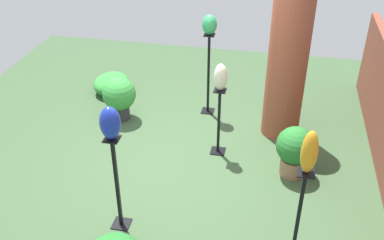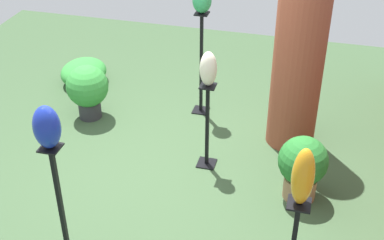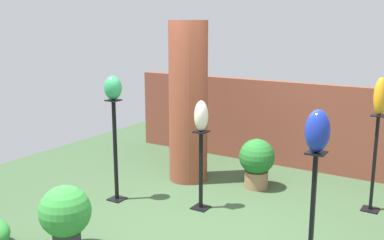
# 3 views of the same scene
# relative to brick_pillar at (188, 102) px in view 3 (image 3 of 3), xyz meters

# --- Properties ---
(ground_plane) EXTENTS (8.00, 8.00, 0.00)m
(ground_plane) POSITION_rel_brick_pillar_xyz_m (1.00, -1.26, -1.15)
(ground_plane) COLOR #385133
(brick_wall_back) EXTENTS (5.60, 0.12, 1.37)m
(brick_wall_back) POSITION_rel_brick_pillar_xyz_m (1.00, 1.37, -0.47)
(brick_wall_back) COLOR brown
(brick_wall_back) RESTS_ON ground
(brick_pillar) EXTENTS (0.56, 0.56, 2.31)m
(brick_pillar) POSITION_rel_brick_pillar_xyz_m (0.00, 0.00, 0.00)
(brick_pillar) COLOR brown
(brick_pillar) RESTS_ON ground
(pedestal_ivory) EXTENTS (0.20, 0.20, 0.99)m
(pedestal_ivory) POSITION_rel_brick_pillar_xyz_m (0.71, -0.84, -0.70)
(pedestal_ivory) COLOR black
(pedestal_ivory) RESTS_ON ground
(pedestal_amber) EXTENTS (0.20, 0.20, 1.21)m
(pedestal_amber) POSITION_rel_brick_pillar_xyz_m (2.53, 0.22, -0.60)
(pedestal_amber) COLOR black
(pedestal_amber) RESTS_ON ground
(pedestal_cobalt) EXTENTS (0.20, 0.20, 1.20)m
(pedestal_cobalt) POSITION_rel_brick_pillar_xyz_m (2.36, -1.70, -0.60)
(pedestal_cobalt) COLOR black
(pedestal_cobalt) RESTS_ON ground
(pedestal_jade) EXTENTS (0.20, 0.20, 1.33)m
(pedestal_jade) POSITION_rel_brick_pillar_xyz_m (-0.37, -1.17, -0.54)
(pedestal_jade) COLOR black
(pedestal_jade) RESTS_ON ground
(art_vase_ivory) EXTENTS (0.17, 0.17, 0.37)m
(art_vase_ivory) POSITION_rel_brick_pillar_xyz_m (0.71, -0.84, 0.03)
(art_vase_ivory) COLOR beige
(art_vase_ivory) RESTS_ON pedestal_ivory
(art_vase_amber) EXTENTS (0.15, 0.15, 0.44)m
(art_vase_amber) POSITION_rel_brick_pillar_xyz_m (2.53, 0.22, 0.27)
(art_vase_amber) COLOR orange
(art_vase_amber) RESTS_ON pedestal_amber
(art_vase_cobalt) EXTENTS (0.21, 0.21, 0.37)m
(art_vase_cobalt) POSITION_rel_brick_pillar_xyz_m (2.36, -1.70, 0.23)
(art_vase_cobalt) COLOR #192D9E
(art_vase_cobalt) RESTS_ON pedestal_cobalt
(art_vase_jade) EXTENTS (0.22, 0.22, 0.30)m
(art_vase_jade) POSITION_rel_brick_pillar_xyz_m (-0.37, -1.17, 0.33)
(art_vase_jade) COLOR #2D9356
(art_vase_jade) RESTS_ON pedestal_jade
(potted_plant_near_pillar) EXTENTS (0.50, 0.50, 0.70)m
(potted_plant_near_pillar) POSITION_rel_brick_pillar_xyz_m (1.00, 0.20, -0.76)
(potted_plant_near_pillar) COLOR #936B4C
(potted_plant_near_pillar) RESTS_ON ground
(potted_plant_front_left) EXTENTS (0.52, 0.52, 0.70)m
(potted_plant_front_left) POSITION_rel_brick_pillar_xyz_m (0.13, -2.49, -0.75)
(potted_plant_front_left) COLOR #2D2D33
(potted_plant_front_left) RESTS_ON ground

